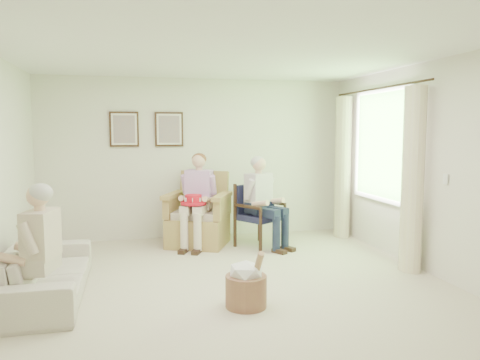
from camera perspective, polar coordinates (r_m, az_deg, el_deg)
The scene contains 18 objects.
floor at distance 5.30m, azimuth -0.92°, elevation -13.33°, with size 5.50×5.50×0.00m, color beige.
back_wall at distance 7.72m, azimuth -5.27°, elevation 2.61°, with size 5.00×0.04×2.60m, color silver.
front_wall at distance 2.43m, azimuth 12.99°, elevation -4.95°, with size 5.00×0.04×2.60m, color silver.
right_wall at distance 6.06m, azimuth 22.83°, elevation 1.24°, with size 0.04×5.50×2.60m, color silver.
ceiling at distance 5.07m, azimuth -0.97°, elevation 15.60°, with size 5.00×5.50×0.02m, color white.
window at distance 7.04m, azimuth 16.94°, elevation 4.37°, with size 0.13×2.50×1.63m.
curtain_left at distance 6.16m, azimuth 20.29°, elevation 0.00°, with size 0.34×0.34×2.30m, color beige.
curtain_right at distance 7.86m, azimuth 12.41°, elevation 1.46°, with size 0.34×0.34×2.30m, color beige.
framed_print_left at distance 7.60m, azimuth -13.94°, elevation 6.03°, with size 0.45×0.05×0.55m.
framed_print_right at distance 7.62m, azimuth -8.64°, elevation 6.14°, with size 0.45×0.05×0.55m.
wicker_armchair at distance 7.28m, azimuth -5.16°, elevation -5.09°, with size 0.88×0.87×1.12m.
wood_armchair at distance 7.18m, azimuth 2.27°, elevation -3.96°, with size 0.61×0.57×0.93m.
sofa at distance 5.41m, azimuth -22.48°, elevation -10.26°, with size 0.75×1.92×0.56m, color beige.
person_wicker at distance 7.06m, azimuth -5.03°, elevation -1.61°, with size 0.40×0.63×1.39m.
person_dark at distance 6.99m, azimuth 2.62°, elevation -1.96°, with size 0.40×0.63×1.35m.
person_sofa at distance 4.85m, azimuth -23.60°, elevation -7.13°, with size 0.42×0.63×1.23m.
red_hat at distance 6.88m, azimuth -5.70°, elevation -2.53°, with size 0.38×0.38×0.14m.
hatbox at distance 4.77m, azimuth 0.77°, elevation -12.54°, with size 0.50×0.50×0.61m.
Camera 1 is at (-1.06, -4.89, 1.76)m, focal length 35.00 mm.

